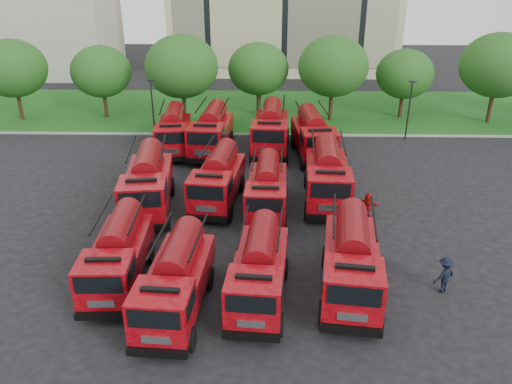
% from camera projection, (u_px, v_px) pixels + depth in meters
% --- Properties ---
extents(ground, '(140.00, 140.00, 0.00)m').
position_uv_depth(ground, '(268.00, 237.00, 28.36)').
color(ground, black).
rests_on(ground, ground).
extents(lawn, '(70.00, 16.00, 0.12)m').
position_uv_depth(lawn, '(268.00, 110.00, 51.87)').
color(lawn, '#195316').
rests_on(lawn, ground).
extents(curb, '(70.00, 0.30, 0.14)m').
position_uv_depth(curb, '(268.00, 135.00, 44.53)').
color(curb, gray).
rests_on(curb, ground).
extents(side_building, '(18.00, 12.00, 10.00)m').
position_uv_depth(side_building, '(45.00, 35.00, 66.66)').
color(side_building, '#AEA79A').
rests_on(side_building, ground).
extents(tree_0, '(6.30, 6.30, 7.70)m').
position_uv_depth(tree_0, '(12.00, 68.00, 46.62)').
color(tree_0, '#382314').
rests_on(tree_0, ground).
extents(tree_1, '(5.71, 5.71, 6.98)m').
position_uv_depth(tree_1, '(101.00, 72.00, 47.57)').
color(tree_1, '#382314').
rests_on(tree_1, ground).
extents(tree_2, '(6.72, 6.72, 8.22)m').
position_uv_depth(tree_2, '(182.00, 67.00, 45.71)').
color(tree_2, '#382314').
rests_on(tree_2, ground).
extents(tree_3, '(5.88, 5.88, 7.19)m').
position_uv_depth(tree_3, '(258.00, 69.00, 48.11)').
color(tree_3, '#382314').
rests_on(tree_3, ground).
extents(tree_4, '(6.55, 6.55, 8.01)m').
position_uv_depth(tree_4, '(333.00, 67.00, 46.38)').
color(tree_4, '#382314').
rests_on(tree_4, ground).
extents(tree_5, '(5.46, 5.46, 6.68)m').
position_uv_depth(tree_5, '(405.00, 74.00, 47.52)').
color(tree_5, '#382314').
rests_on(tree_5, ground).
extents(tree_6, '(6.89, 6.89, 8.42)m').
position_uv_depth(tree_6, '(499.00, 65.00, 45.51)').
color(tree_6, '#382314').
rests_on(tree_6, ground).
extents(lamp_post_0, '(0.60, 0.25, 5.11)m').
position_uv_depth(lamp_post_0, '(152.00, 105.00, 42.90)').
color(lamp_post_0, black).
rests_on(lamp_post_0, ground).
extents(lamp_post_1, '(0.60, 0.25, 5.11)m').
position_uv_depth(lamp_post_1, '(409.00, 107.00, 42.45)').
color(lamp_post_1, black).
rests_on(lamp_post_1, ground).
extents(fire_truck_0, '(2.73, 6.89, 3.09)m').
position_uv_depth(fire_truck_0, '(118.00, 254.00, 23.82)').
color(fire_truck_0, black).
rests_on(fire_truck_0, ground).
extents(fire_truck_1, '(2.90, 7.04, 3.14)m').
position_uv_depth(fire_truck_1, '(176.00, 280.00, 21.85)').
color(fire_truck_1, black).
rests_on(fire_truck_1, ground).
extents(fire_truck_2, '(2.91, 6.94, 3.08)m').
position_uv_depth(fire_truck_2, '(259.00, 269.00, 22.65)').
color(fire_truck_2, black).
rests_on(fire_truck_2, ground).
extents(fire_truck_3, '(3.46, 7.58, 3.33)m').
position_uv_depth(fire_truck_3, '(351.00, 260.00, 23.10)').
color(fire_truck_3, black).
rests_on(fire_truck_3, ground).
extents(fire_truck_4, '(3.59, 8.02, 3.53)m').
position_uv_depth(fire_truck_4, '(148.00, 182.00, 30.85)').
color(fire_truck_4, black).
rests_on(fire_truck_4, ground).
extents(fire_truck_5, '(3.29, 7.42, 3.27)m').
position_uv_depth(fire_truck_5, '(218.00, 178.00, 31.77)').
color(fire_truck_5, black).
rests_on(fire_truck_5, ground).
extents(fire_truck_6, '(2.72, 6.92, 3.11)m').
position_uv_depth(fire_truck_6, '(267.00, 189.00, 30.49)').
color(fire_truck_6, black).
rests_on(fire_truck_6, ground).
extents(fire_truck_7, '(3.21, 7.86, 3.51)m').
position_uv_depth(fire_truck_7, '(327.00, 175.00, 31.93)').
color(fire_truck_7, black).
rests_on(fire_truck_7, ground).
extents(fire_truck_8, '(3.27, 7.51, 3.32)m').
position_uv_depth(fire_truck_8, '(174.00, 131.00, 40.40)').
color(fire_truck_8, black).
rests_on(fire_truck_8, ground).
extents(fire_truck_9, '(3.23, 7.88, 3.52)m').
position_uv_depth(fire_truck_9, '(211.00, 131.00, 40.08)').
color(fire_truck_9, black).
rests_on(fire_truck_9, ground).
extents(fire_truck_10, '(3.23, 8.07, 3.61)m').
position_uv_depth(fire_truck_10, '(271.00, 129.00, 40.43)').
color(fire_truck_10, black).
rests_on(fire_truck_10, ground).
extents(fire_truck_11, '(3.32, 7.79, 3.45)m').
position_uv_depth(fire_truck_11, '(313.00, 135.00, 39.19)').
color(fire_truck_11, black).
rests_on(fire_truck_11, ground).
extents(firefighter_0, '(0.67, 0.62, 1.50)m').
position_uv_depth(firefighter_0, '(326.00, 311.00, 22.34)').
color(firefighter_0, '#B2100D').
rests_on(firefighter_0, ground).
extents(firefighter_1, '(0.97, 0.61, 1.89)m').
position_uv_depth(firefighter_1, '(168.00, 354.00, 19.93)').
color(firefighter_1, '#B2100D').
rests_on(firefighter_1, ground).
extents(firefighter_2, '(0.68, 1.13, 1.88)m').
position_uv_depth(firefighter_2, '(351.00, 306.00, 22.72)').
color(firefighter_2, '#B2100D').
rests_on(firefighter_2, ground).
extents(firefighter_3, '(1.35, 1.14, 1.86)m').
position_uv_depth(firefighter_3, '(442.00, 291.00, 23.72)').
color(firefighter_3, black).
rests_on(firefighter_3, ground).
extents(firefighter_4, '(0.89, 0.71, 1.59)m').
position_uv_depth(firefighter_4, '(195.00, 270.00, 25.28)').
color(firefighter_4, black).
rests_on(firefighter_4, ground).
extents(firefighter_5, '(1.49, 1.21, 1.48)m').
position_uv_depth(firefighter_5, '(367.00, 215.00, 30.72)').
color(firefighter_5, '#B2100D').
rests_on(firefighter_5, ground).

